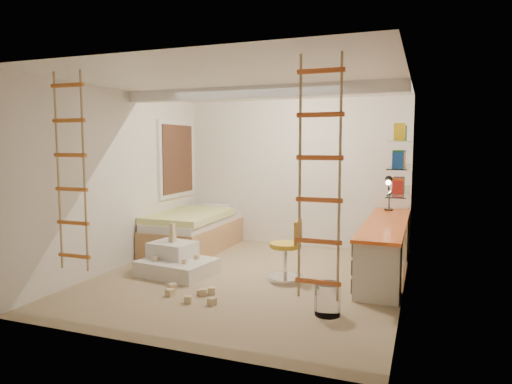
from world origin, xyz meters
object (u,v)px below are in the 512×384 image
at_px(bed, 194,231).
at_px(swivel_chair, 287,258).
at_px(play_platform, 176,262).
at_px(desk, 385,246).

bearing_deg(bed, swivel_chair, -29.14).
relative_size(bed, play_platform, 1.90).
xyz_separation_m(bed, swivel_chair, (1.99, -1.11, -0.03)).
distance_m(desk, bed, 3.22).
distance_m(bed, swivel_chair, 2.28).
bearing_deg(swivel_chair, play_platform, -170.16).
relative_size(desk, play_platform, 2.65).
height_order(desk, play_platform, desk).
bearing_deg(desk, bed, 173.51).
xyz_separation_m(bed, play_platform, (0.45, -1.38, -0.16)).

